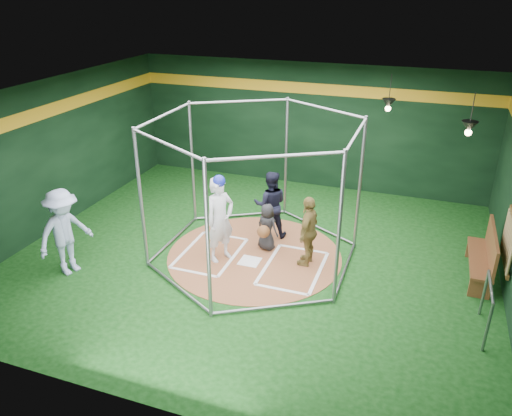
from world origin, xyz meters
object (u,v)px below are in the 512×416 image
(visitor_leopard, at_px, (308,231))
(dugout_bench, at_px, (485,254))
(umpire, at_px, (270,204))
(batter_figure, at_px, (220,219))

(visitor_leopard, distance_m, dugout_bench, 3.54)
(umpire, xyz_separation_m, dugout_bench, (4.60, -0.26, -0.28))
(batter_figure, relative_size, dugout_bench, 1.09)
(batter_figure, height_order, visitor_leopard, batter_figure)
(batter_figure, bearing_deg, visitor_leopard, 13.74)
(batter_figure, xyz_separation_m, dugout_bench, (5.26, 1.11, -0.44))
(dugout_bench, bearing_deg, visitor_leopard, -169.07)
(batter_figure, bearing_deg, dugout_bench, 11.89)
(dugout_bench, bearing_deg, batter_figure, -168.11)
(batter_figure, relative_size, visitor_leopard, 1.26)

